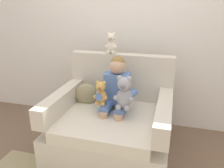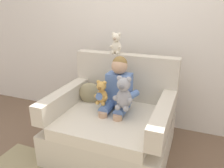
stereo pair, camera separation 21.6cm
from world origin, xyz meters
TOP-DOWN VIEW (x-y plane):
  - ground_plane at (0.00, 0.00)m, footprint 8.00×8.00m
  - back_wall at (0.00, 0.83)m, footprint 6.00×0.10m
  - armchair at (0.00, 0.04)m, footprint 1.22×1.03m
  - seated_child at (0.02, 0.09)m, footprint 0.45×0.39m
  - plush_honey at (-0.10, -0.03)m, footprint 0.15×0.12m
  - plush_grey at (0.15, -0.05)m, footprint 0.20×0.16m
  - plush_cream_on_backrest at (-0.12, 0.44)m, footprint 0.14×0.12m
  - throw_pillow at (-0.35, 0.20)m, footprint 0.28×0.18m

SIDE VIEW (x-z plane):
  - ground_plane at x=0.00m, z-range 0.00..0.00m
  - armchair at x=0.00m, z-range -0.19..0.83m
  - throw_pillow at x=-0.35m, z-range 0.45..0.71m
  - seated_child at x=0.02m, z-range 0.28..1.10m
  - plush_honey at x=-0.10m, z-range 0.58..0.83m
  - plush_grey at x=0.15m, z-range 0.57..0.91m
  - plush_cream_on_backrest at x=-0.12m, z-range 1.01..1.25m
  - back_wall at x=0.00m, z-range 0.00..2.60m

